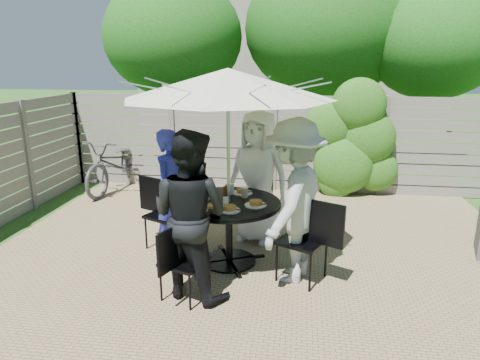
# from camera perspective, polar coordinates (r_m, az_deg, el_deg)

# --- Properties ---
(backyard_envelope) EXTENTS (60.00, 60.00, 5.00)m
(backyard_envelope) POSITION_cam_1_polar(r_m,az_deg,el_deg) (15.34, 6.94, 16.12)
(backyard_envelope) COLOR #2C531A
(backyard_envelope) RESTS_ON ground
(patio_table) EXTENTS (1.59, 1.59, 0.82)m
(patio_table) POSITION_cam_1_polar(r_m,az_deg,el_deg) (5.26, -1.49, -5.40)
(patio_table) COLOR black
(patio_table) RESTS_ON ground
(umbrella) EXTENTS (3.13, 3.13, 2.38)m
(umbrella) POSITION_cam_1_polar(r_m,az_deg,el_deg) (4.92, -1.63, 12.69)
(umbrella) COLOR silver
(umbrella) RESTS_ON ground
(chair_back) EXTENTS (0.55, 0.70, 0.92)m
(chair_back) POSITION_cam_1_polar(r_m,az_deg,el_deg) (6.17, 2.89, -5.08)
(chair_back) COLOR black
(chair_back) RESTS_ON ground
(person_back) EXTENTS (1.04, 0.85, 1.84)m
(person_back) POSITION_cam_1_polar(r_m,az_deg,el_deg) (5.86, 2.43, 0.38)
(person_back) COLOR white
(person_back) RESTS_ON ground
(chair_left) EXTENTS (0.73, 0.61, 0.96)m
(chair_left) POSITION_cam_1_polar(r_m,az_deg,el_deg) (5.87, -9.79, -6.31)
(chair_left) COLOR black
(chair_left) RESTS_ON ground
(person_left) EXTENTS (0.57, 0.69, 1.63)m
(person_left) POSITION_cam_1_polar(r_m,az_deg,el_deg) (5.61, -8.94, -1.58)
(person_left) COLOR #292EB4
(person_left) RESTS_ON ground
(chair_front) EXTENTS (0.55, 0.68, 0.88)m
(chair_front) POSITION_cam_1_polar(r_m,az_deg,el_deg) (4.65, -7.39, -12.68)
(chair_front) COLOR black
(chair_front) RESTS_ON ground
(person_front) EXTENTS (1.06, 0.94, 1.82)m
(person_front) POSITION_cam_1_polar(r_m,az_deg,el_deg) (4.48, -6.69, -4.73)
(person_front) COLOR black
(person_front) RESTS_ON ground
(chair_right) EXTENTS (0.76, 0.65, 1.00)m
(chair_right) POSITION_cam_1_polar(r_m,az_deg,el_deg) (5.01, 8.40, -10.07)
(chair_right) COLOR black
(chair_right) RESTS_ON ground
(person_right) EXTENTS (1.06, 1.38, 1.88)m
(person_right) POSITION_cam_1_polar(r_m,az_deg,el_deg) (4.81, 7.17, -2.91)
(person_right) COLOR #A4A6A1
(person_right) RESTS_ON ground
(plate_back) EXTENTS (0.26, 0.26, 0.06)m
(plate_back) POSITION_cam_1_polar(r_m,az_deg,el_deg) (5.47, 0.32, -1.54)
(plate_back) COLOR white
(plate_back) RESTS_ON patio_table
(plate_left) EXTENTS (0.26, 0.26, 0.06)m
(plate_left) POSITION_cam_1_polar(r_m,az_deg,el_deg) (5.35, -4.89, -2.01)
(plate_left) COLOR white
(plate_left) RESTS_ON patio_table
(plate_front) EXTENTS (0.26, 0.26, 0.06)m
(plate_front) POSITION_cam_1_polar(r_m,az_deg,el_deg) (4.88, -3.57, -3.75)
(plate_front) COLOR white
(plate_front) RESTS_ON patio_table
(plate_right) EXTENTS (0.26, 0.26, 0.06)m
(plate_right) POSITION_cam_1_polar(r_m,az_deg,el_deg) (5.01, 2.09, -3.18)
(plate_right) COLOR white
(plate_right) RESTS_ON patio_table
(plate_extra) EXTENTS (0.24, 0.24, 0.06)m
(plate_extra) POSITION_cam_1_polar(r_m,az_deg,el_deg) (4.84, -1.37, -3.88)
(plate_extra) COLOR white
(plate_extra) RESTS_ON patio_table
(glass_back) EXTENTS (0.07, 0.07, 0.14)m
(glass_back) POSITION_cam_1_polar(r_m,az_deg,el_deg) (5.42, -1.15, -1.20)
(glass_back) COLOR silver
(glass_back) RESTS_ON patio_table
(glass_left) EXTENTS (0.07, 0.07, 0.14)m
(glass_left) POSITION_cam_1_polar(r_m,az_deg,el_deg) (5.20, -4.58, -2.00)
(glass_left) COLOR silver
(glass_left) RESTS_ON patio_table
(glass_front) EXTENTS (0.07, 0.07, 0.14)m
(glass_front) POSITION_cam_1_polar(r_m,az_deg,el_deg) (4.89, -1.92, -3.10)
(glass_front) COLOR silver
(glass_front) RESTS_ON patio_table
(syrup_jug) EXTENTS (0.09, 0.09, 0.16)m
(syrup_jug) POSITION_cam_1_polar(r_m,az_deg,el_deg) (5.22, -1.82, -1.76)
(syrup_jug) COLOR #59280C
(syrup_jug) RESTS_ON patio_table
(coffee_cup) EXTENTS (0.08, 0.08, 0.12)m
(coffee_cup) POSITION_cam_1_polar(r_m,az_deg,el_deg) (5.30, 0.59, -1.71)
(coffee_cup) COLOR #C6B293
(coffee_cup) RESTS_ON patio_table
(bicycle) EXTENTS (0.98, 2.08, 1.05)m
(bicycle) POSITION_cam_1_polar(r_m,az_deg,el_deg) (8.63, -16.03, 2.09)
(bicycle) COLOR #333338
(bicycle) RESTS_ON ground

